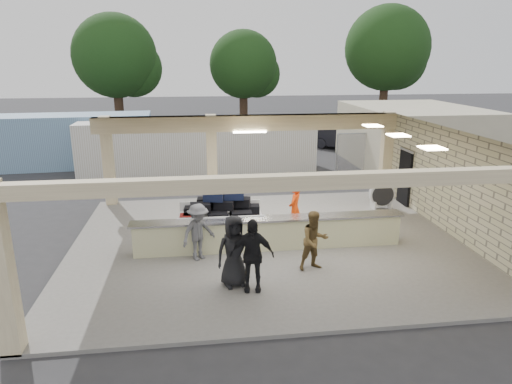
{
  "coord_description": "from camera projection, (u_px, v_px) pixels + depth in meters",
  "views": [
    {
      "loc": [
        -2.07,
        -13.14,
        5.62
      ],
      "look_at": [
        -0.21,
        1.0,
        1.45
      ],
      "focal_mm": 32.0,
      "sensor_mm": 36.0,
      "label": 1
    }
  ],
  "objects": [
    {
      "name": "baggage_counter",
      "position": [
        269.0,
        233.0,
        13.7
      ],
      "size": [
        8.2,
        0.58,
        0.98
      ],
      "color": "beige",
      "rests_on": "pavilion"
    },
    {
      "name": "tree_left",
      "position": [
        120.0,
        59.0,
        34.8
      ],
      "size": [
        6.6,
        6.3,
        9.0
      ],
      "color": "#382619",
      "rests_on": "ground"
    },
    {
      "name": "drum_fan",
      "position": [
        382.0,
        194.0,
        17.4
      ],
      "size": [
        0.94,
        0.51,
        1.03
      ],
      "rotation": [
        0.0,
        0.0,
        -0.08
      ],
      "color": "silver",
      "rests_on": "pavilion"
    },
    {
      "name": "car_dark",
      "position": [
        345.0,
        138.0,
        29.29
      ],
      "size": [
        4.31,
        4.11,
        1.47
      ],
      "primitive_type": "imported",
      "rotation": [
        0.0,
        0.0,
        0.83
      ],
      "color": "black",
      "rests_on": "ground"
    },
    {
      "name": "container_blue",
      "position": [
        48.0,
        141.0,
        24.28
      ],
      "size": [
        10.87,
        3.23,
        2.79
      ],
      "primitive_type": "cube",
      "rotation": [
        0.0,
        0.0,
        0.06
      ],
      "color": "#7BA7C5",
      "rests_on": "ground"
    },
    {
      "name": "passenger_b",
      "position": [
        252.0,
        255.0,
        11.11
      ],
      "size": [
        1.13,
        0.54,
        1.85
      ],
      "primitive_type": "imported",
      "rotation": [
        0.0,
        0.0,
        -0.14
      ],
      "color": "black",
      "rests_on": "pavilion"
    },
    {
      "name": "ground",
      "position": [
        267.0,
        245.0,
        14.34
      ],
      "size": [
        120.0,
        120.0,
        0.0
      ],
      "primitive_type": "plane",
      "color": "#2B2B2E",
      "rests_on": "ground"
    },
    {
      "name": "pavilion",
      "position": [
        270.0,
        198.0,
        14.62
      ],
      "size": [
        12.01,
        10.0,
        3.55
      ],
      "color": "slate",
      "rests_on": "ground"
    },
    {
      "name": "passenger_d",
      "position": [
        234.0,
        251.0,
        11.35
      ],
      "size": [
        0.96,
        0.57,
        1.85
      ],
      "primitive_type": "imported",
      "rotation": [
        0.0,
        0.0,
        0.24
      ],
      "color": "black",
      "rests_on": "pavilion"
    },
    {
      "name": "tree_right",
      "position": [
        390.0,
        52.0,
        38.33
      ],
      "size": [
        7.2,
        7.0,
        10.0
      ],
      "color": "#382619",
      "rests_on": "ground"
    },
    {
      "name": "passenger_a",
      "position": [
        314.0,
        241.0,
        12.25
      ],
      "size": [
        0.86,
        0.51,
        1.65
      ],
      "primitive_type": "imported",
      "rotation": [
        0.0,
        0.0,
        0.21
      ],
      "color": "brown",
      "rests_on": "pavilion"
    },
    {
      "name": "car_white_b",
      "position": [
        446.0,
        140.0,
        28.42
      ],
      "size": [
        5.19,
        3.51,
        1.54
      ],
      "primitive_type": "imported",
      "rotation": [
        0.0,
        0.0,
        1.19
      ],
      "color": "white",
      "rests_on": "ground"
    },
    {
      "name": "car_white_a",
      "position": [
        392.0,
        144.0,
        27.14
      ],
      "size": [
        5.85,
        4.08,
        1.52
      ],
      "primitive_type": "imported",
      "rotation": [
        0.0,
        0.0,
        1.89
      ],
      "color": "white",
      "rests_on": "ground"
    },
    {
      "name": "luggage_cart",
      "position": [
        220.0,
        213.0,
        14.4
      ],
      "size": [
        2.68,
        1.69,
        1.55
      ],
      "rotation": [
        0.0,
        0.0,
        -0.02
      ],
      "color": "silver",
      "rests_on": "pavilion"
    },
    {
      "name": "passenger_c",
      "position": [
        198.0,
        232.0,
        12.86
      ],
      "size": [
        1.09,
        0.92,
        1.65
      ],
      "primitive_type": "imported",
      "rotation": [
        0.0,
        0.0,
        0.61
      ],
      "color": "#515257",
      "rests_on": "pavilion"
    },
    {
      "name": "container_white",
      "position": [
        199.0,
        145.0,
        23.7
      ],
      "size": [
        12.03,
        2.44,
        2.6
      ],
      "primitive_type": "cube",
      "rotation": [
        0.0,
        0.0,
        0.0
      ],
      "color": "silver",
      "rests_on": "ground"
    },
    {
      "name": "tree_mid",
      "position": [
        247.0,
        67.0,
        38.13
      ],
      "size": [
        6.0,
        5.6,
        8.0
      ],
      "color": "#382619",
      "rests_on": "ground"
    },
    {
      "name": "baggage_handler",
      "position": [
        295.0,
        209.0,
        14.85
      ],
      "size": [
        0.6,
        0.68,
        1.65
      ],
      "primitive_type": "imported",
      "rotation": [
        0.0,
        0.0,
        4.15
      ],
      "color": "#F7410D",
      "rests_on": "pavilion"
    },
    {
      "name": "adjacent_building",
      "position": [
        413.0,
        137.0,
        24.59
      ],
      "size": [
        6.0,
        8.0,
        3.2
      ],
      "primitive_type": "cube",
      "color": "beige",
      "rests_on": "ground"
    },
    {
      "name": "fence",
      "position": [
        447.0,
        149.0,
        23.98
      ],
      "size": [
        12.06,
        0.06,
        2.03
      ],
      "color": "gray",
      "rests_on": "ground"
    }
  ]
}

